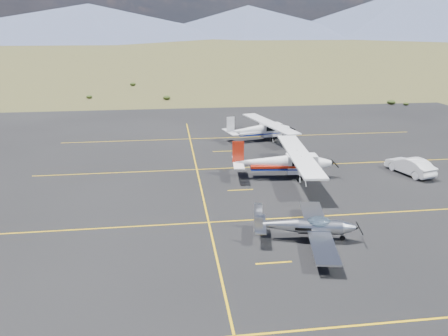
# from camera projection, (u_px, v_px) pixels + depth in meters

# --- Properties ---
(ground) EXTENTS (1600.00, 1600.00, 0.00)m
(ground) POSITION_uv_depth(u_px,v_px,m) (308.00, 231.00, 27.16)
(ground) COLOR #383D1C
(ground) RESTS_ON ground
(apron) EXTENTS (72.00, 72.00, 0.02)m
(apron) POSITION_uv_depth(u_px,v_px,m) (280.00, 191.00, 33.76)
(apron) COLOR black
(apron) RESTS_ON ground
(aircraft_low_wing) EXTENTS (6.09, 8.38, 1.81)m
(aircraft_low_wing) POSITION_uv_depth(u_px,v_px,m) (308.00, 226.00, 25.80)
(aircraft_low_wing) COLOR #B8BABF
(aircraft_low_wing) RESTS_ON apron
(aircraft_cessna) EXTENTS (7.54, 12.52, 3.16)m
(aircraft_cessna) POSITION_uv_depth(u_px,v_px,m) (284.00, 161.00, 36.28)
(aircraft_cessna) COLOR white
(aircraft_cessna) RESTS_ON apron
(aircraft_plain) EXTENTS (7.35, 11.37, 2.88)m
(aircraft_plain) POSITION_uv_depth(u_px,v_px,m) (260.00, 129.00, 48.12)
(aircraft_plain) COLOR silver
(aircraft_plain) RESTS_ON apron
(sedan) EXTENTS (2.74, 4.71, 1.47)m
(sedan) POSITION_uv_depth(u_px,v_px,m) (410.00, 166.00, 37.29)
(sedan) COLOR white
(sedan) RESTS_ON apron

